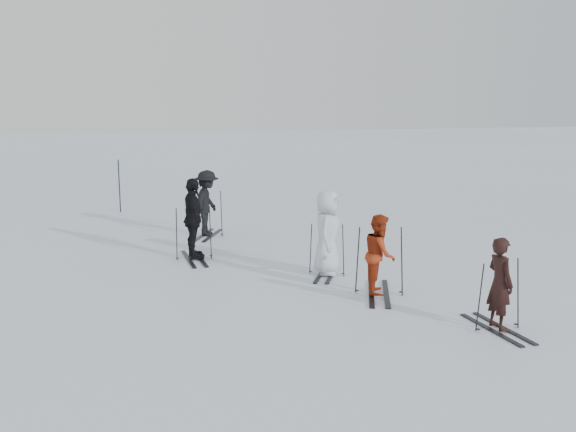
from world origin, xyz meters
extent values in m
plane|color=silver|center=(0.00, 0.00, 0.00)|extent=(120.00, 120.00, 0.00)
imported|color=black|center=(1.85, -4.57, 0.75)|extent=(0.38, 0.56, 1.50)
imported|color=#962B11|center=(0.83, -2.24, 0.76)|extent=(0.82, 0.91, 1.52)
imported|color=silver|center=(0.36, -0.65, 0.89)|extent=(0.92, 1.03, 1.78)
imported|color=black|center=(-2.14, 1.50, 0.94)|extent=(0.47, 1.10, 1.87)
imported|color=black|center=(-1.38, 4.01, 0.88)|extent=(1.10, 1.32, 1.77)
cylinder|color=black|center=(-3.49, 8.56, 0.87)|extent=(0.05, 0.05, 1.74)
camera|label=1|loc=(-4.29, -13.04, 3.68)|focal=40.00mm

